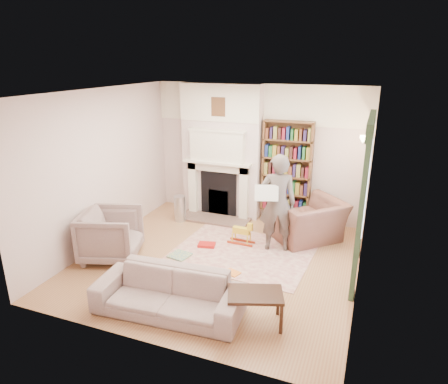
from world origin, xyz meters
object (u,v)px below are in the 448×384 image
at_px(armchair_left, 111,235).
at_px(paraffin_heater, 180,208).
at_px(armchair_reading, 308,220).
at_px(coffee_table, 255,308).
at_px(sofa, 168,293).
at_px(man_reading, 277,203).
at_px(bookcase, 287,167).
at_px(rocking_horse, 241,233).

xyz_separation_m(armchair_left, paraffin_heater, (0.34, 1.90, -0.16)).
bearing_deg(armchair_reading, coffee_table, 41.47).
distance_m(sofa, coffee_table, 1.17).
height_order(man_reading, coffee_table, man_reading).
bearing_deg(coffee_table, man_reading, 77.85).
height_order(armchair_reading, sofa, armchair_reading).
bearing_deg(bookcase, coffee_table, -83.24).
bearing_deg(coffee_table, rocking_horse, 93.85).
relative_size(sofa, paraffin_heater, 3.63).
height_order(paraffin_heater, rocking_horse, paraffin_heater).
xyz_separation_m(armchair_left, man_reading, (2.55, 1.33, 0.45)).
relative_size(bookcase, paraffin_heater, 3.36).
bearing_deg(paraffin_heater, sofa, -65.69).
bearing_deg(paraffin_heater, armchair_left, -100.03).
bearing_deg(rocking_horse, man_reading, 3.54).
bearing_deg(armchair_reading, armchair_left, -12.02).
height_order(bookcase, paraffin_heater, bookcase).
bearing_deg(rocking_horse, paraffin_heater, 161.37).
bearing_deg(rocking_horse, armchair_reading, 31.32).
height_order(armchair_reading, paraffin_heater, armchair_reading).
bearing_deg(coffee_table, armchair_left, 144.09).
distance_m(bookcase, armchair_reading, 1.25).
relative_size(armchair_left, rocking_horse, 1.92).
xyz_separation_m(armchair_reading, man_reading, (-0.45, -0.60, 0.49)).
bearing_deg(armchair_reading, rocking_horse, -15.41).
bearing_deg(rocking_horse, bookcase, 72.24).
xyz_separation_m(coffee_table, paraffin_heater, (-2.48, 2.74, 0.05)).
relative_size(armchair_reading, man_reading, 0.68).
distance_m(armchair_reading, armchair_left, 3.56).
relative_size(man_reading, coffee_table, 2.52).
bearing_deg(armchair_reading, man_reading, 8.38).
relative_size(armchair_left, man_reading, 0.54).
bearing_deg(armchair_left, rocking_horse, -73.86).
distance_m(coffee_table, rocking_horse, 2.34).
distance_m(bookcase, rocking_horse, 1.75).
height_order(armchair_left, coffee_table, armchair_left).
xyz_separation_m(man_reading, coffee_table, (0.27, -2.17, -0.66)).
bearing_deg(bookcase, man_reading, -83.60).
bearing_deg(sofa, bookcase, 74.94).
relative_size(coffee_table, rocking_horse, 1.42).
distance_m(bookcase, man_reading, 1.40).
distance_m(man_reading, paraffin_heater, 2.36).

